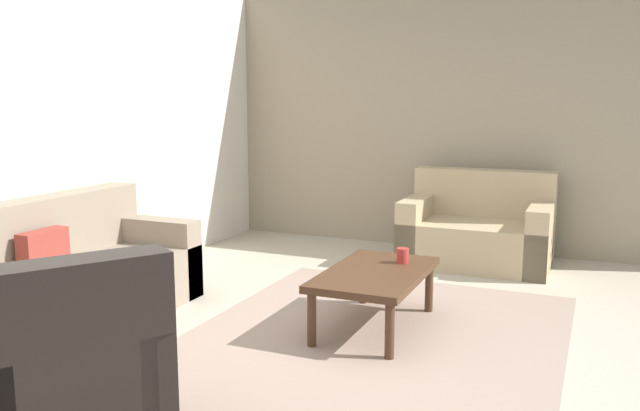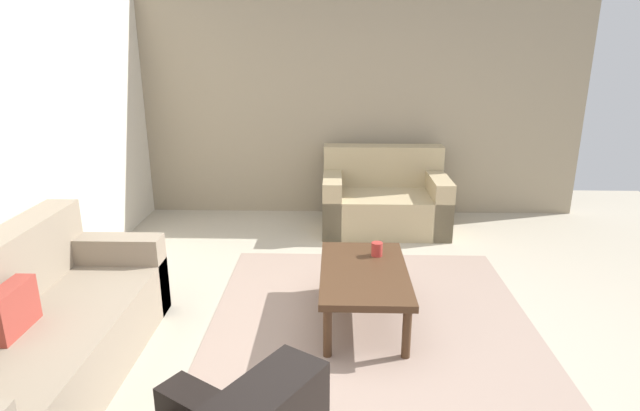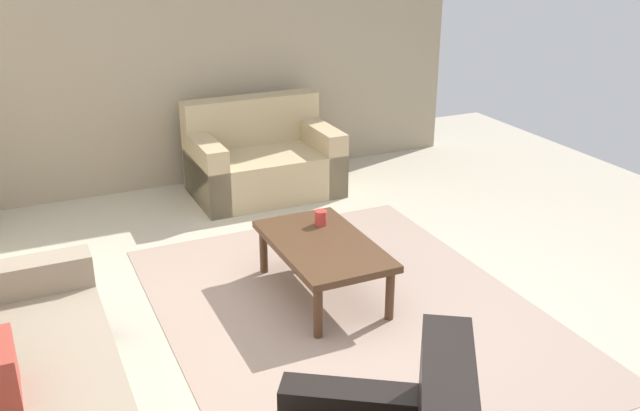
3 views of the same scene
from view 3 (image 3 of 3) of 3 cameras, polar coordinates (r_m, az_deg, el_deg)
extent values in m
plane|color=#B2A893|center=(4.84, 2.39, -8.61)|extent=(8.00, 8.00, 0.00)
cube|color=gray|center=(7.04, -8.84, 13.15)|extent=(0.12, 5.20, 2.80)
cube|color=gray|center=(4.84, 2.39, -8.57)|extent=(3.13, 2.41, 0.01)
cube|color=gray|center=(4.62, -23.04, -7.80)|extent=(0.20, 0.87, 0.62)
cube|color=#99382D|center=(3.62, -24.25, -12.06)|extent=(0.36, 0.12, 0.28)
cube|color=tan|center=(6.81, -4.51, 2.69)|extent=(0.91, 1.36, 0.42)
cube|color=tan|center=(7.04, -5.53, 5.27)|extent=(0.24, 1.36, 0.88)
cube|color=tan|center=(6.62, -9.24, 2.78)|extent=(0.91, 0.20, 0.62)
cube|color=tan|center=(6.99, -0.09, 4.13)|extent=(0.91, 0.20, 0.62)
cylinder|color=#472D1C|center=(4.70, 5.67, -7.24)|extent=(0.06, 0.06, 0.36)
cylinder|color=#472D1C|center=(5.47, 0.53, -2.67)|extent=(0.06, 0.06, 0.36)
cylinder|color=#472D1C|center=(4.49, -0.16, -8.64)|extent=(0.06, 0.06, 0.36)
cylinder|color=#472D1C|center=(5.29, -4.59, -3.65)|extent=(0.06, 0.06, 0.36)
cube|color=#472D1C|center=(4.88, 0.22, -3.23)|extent=(1.10, 0.64, 0.05)
cylinder|color=#B2332D|center=(5.12, 0.08, -1.00)|extent=(0.09, 0.09, 0.11)
camera|label=1|loc=(3.37, 64.45, -6.44)|focal=36.95mm
camera|label=2|loc=(1.77, 47.22, -0.57)|focal=29.37mm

